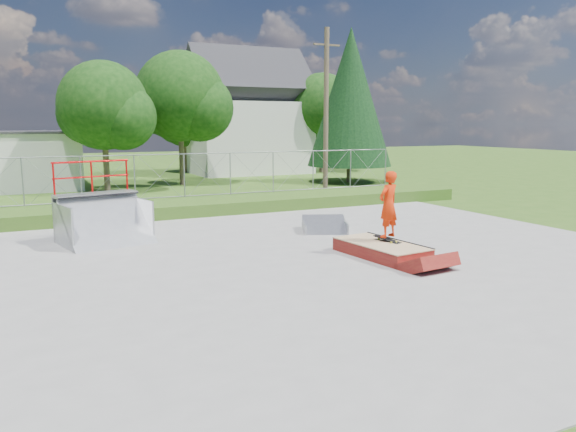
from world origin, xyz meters
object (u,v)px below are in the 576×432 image
at_px(quarter_pipe, 105,204).
at_px(skater, 388,207).
at_px(grind_box, 381,250).
at_px(flat_bank_ramp, 325,226).

distance_m(quarter_pipe, skater, 8.12).
bearing_deg(skater, quarter_pipe, -52.70).
relative_size(quarter_pipe, skater, 1.36).
relative_size(grind_box, quarter_pipe, 1.15).
xyz_separation_m(quarter_pipe, flat_bank_ramp, (6.68, -1.20, -0.98)).
xyz_separation_m(grind_box, quarter_pipe, (-6.28, 4.91, 1.00)).
height_order(flat_bank_ramp, skater, skater).
relative_size(grind_box, flat_bank_ramp, 1.83).
bearing_deg(quarter_pipe, grind_box, -50.40).
height_order(quarter_pipe, flat_bank_ramp, quarter_pipe).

